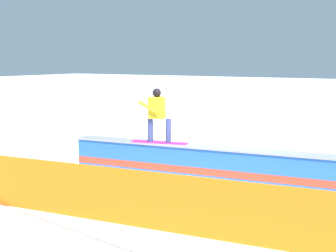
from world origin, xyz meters
The scene contains 4 objects.
ground_plane centered at (0.00, 0.00, 0.00)m, with size 120.00×120.00×0.00m, color white.
grind_box centered at (0.00, 0.00, 0.35)m, with size 7.71×1.66×0.77m.
snowboarder centered at (1.58, 0.25, 1.53)m, with size 1.49×0.65×1.39m.
safety_fence centered at (0.00, 3.42, 0.50)m, with size 8.55×0.06×1.01m, color orange.
Camera 1 is at (-3.73, 8.89, 2.85)m, focal length 43.02 mm.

